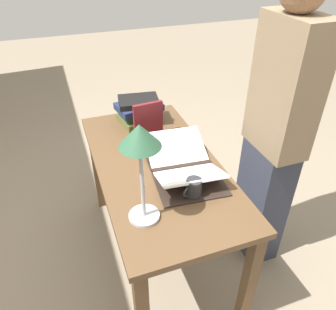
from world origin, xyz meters
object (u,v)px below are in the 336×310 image
(book_stack_tall, at_px, (139,110))
(coffee_mug, at_px, (194,188))
(person_reader, at_px, (274,142))
(reading_lamp, at_px, (140,147))
(open_book, at_px, (182,163))
(book_standing_upright, at_px, (148,120))

(book_stack_tall, relative_size, coffee_mug, 2.94)
(book_stack_tall, height_order, person_reader, person_reader)
(reading_lamp, relative_size, coffee_mug, 4.55)
(open_book, height_order, person_reader, person_reader)
(open_book, bearing_deg, book_standing_upright, 14.88)
(person_reader, bearing_deg, book_standing_upright, -128.41)
(person_reader, bearing_deg, coffee_mug, -74.08)
(open_book, xyz_separation_m, coffee_mug, (-0.23, 0.03, 0.02))
(open_book, relative_size, book_standing_upright, 2.69)
(person_reader, bearing_deg, book_stack_tall, -137.63)
(open_book, distance_m, book_standing_upright, 0.41)
(book_stack_tall, distance_m, coffee_mug, 0.82)
(book_standing_upright, distance_m, reading_lamp, 0.78)
(book_stack_tall, bearing_deg, open_book, -172.53)
(person_reader, bearing_deg, reading_lamp, -75.36)
(book_standing_upright, xyz_separation_m, reading_lamp, (-0.69, 0.23, 0.28))
(book_standing_upright, relative_size, person_reader, 0.13)
(book_standing_upright, xyz_separation_m, person_reader, (-0.47, -0.59, -0.01))
(reading_lamp, xyz_separation_m, person_reader, (0.22, -0.83, -0.28))
(book_stack_tall, height_order, book_standing_upright, book_standing_upright)
(reading_lamp, xyz_separation_m, coffee_mug, (0.06, -0.27, -0.34))
(book_stack_tall, relative_size, reading_lamp, 0.65)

